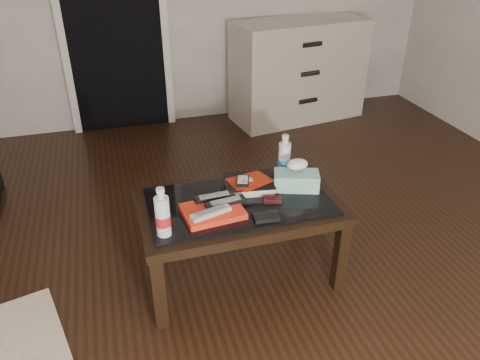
# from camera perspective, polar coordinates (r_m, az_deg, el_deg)

# --- Properties ---
(ground) EXTENTS (5.00, 5.00, 0.00)m
(ground) POSITION_cam_1_polar(r_m,az_deg,el_deg) (2.46, 0.71, -14.46)
(ground) COLOR black
(ground) RESTS_ON ground
(doorway) EXTENTS (0.90, 0.08, 2.07)m
(doorway) POSITION_cam_1_polar(r_m,az_deg,el_deg) (4.20, -15.41, 19.37)
(doorway) COLOR black
(doorway) RESTS_ON ground
(coffee_table) EXTENTS (1.00, 0.60, 0.46)m
(coffee_table) POSITION_cam_1_polar(r_m,az_deg,el_deg) (2.38, -0.11, -3.81)
(coffee_table) COLOR black
(coffee_table) RESTS_ON ground
(dresser) EXTENTS (1.26, 0.67, 0.90)m
(dresser) POSITION_cam_1_polar(r_m,az_deg,el_deg) (4.45, 7.10, 13.08)
(dresser) COLOR beige
(dresser) RESTS_ON ground
(magazines) EXTENTS (0.30, 0.24, 0.03)m
(magazines) POSITION_cam_1_polar(r_m,az_deg,el_deg) (2.24, -3.35, -3.83)
(magazines) COLOR red
(magazines) RESTS_ON coffee_table
(remote_silver) EXTENTS (0.21, 0.10, 0.02)m
(remote_silver) POSITION_cam_1_polar(r_m,az_deg,el_deg) (2.18, -3.60, -3.96)
(remote_silver) COLOR #BBBBC0
(remote_silver) RESTS_ON magazines
(remote_black_front) EXTENTS (0.20, 0.07, 0.02)m
(remote_black_front) POSITION_cam_1_polar(r_m,az_deg,el_deg) (2.26, -1.77, -2.68)
(remote_black_front) COLOR black
(remote_black_front) RESTS_ON magazines
(remote_black_back) EXTENTS (0.20, 0.06, 0.02)m
(remote_black_back) POSITION_cam_1_polar(r_m,az_deg,el_deg) (2.30, -3.16, -2.04)
(remote_black_back) COLOR black
(remote_black_back) RESTS_ON magazines
(textbook) EXTENTS (0.28, 0.24, 0.05)m
(textbook) POSITION_cam_1_polar(r_m,az_deg,el_deg) (2.44, 1.12, -0.52)
(textbook) COLOR black
(textbook) RESTS_ON coffee_table
(dvd_mailers) EXTENTS (0.21, 0.17, 0.01)m
(dvd_mailers) POSITION_cam_1_polar(r_m,az_deg,el_deg) (2.42, 0.91, -0.02)
(dvd_mailers) COLOR #B4220C
(dvd_mailers) RESTS_ON textbook
(ipod) EXTENTS (0.09, 0.12, 0.02)m
(ipod) POSITION_cam_1_polar(r_m,az_deg,el_deg) (2.39, 0.33, -0.08)
(ipod) COLOR black
(ipod) RESTS_ON dvd_mailers
(flip_phone) EXTENTS (0.10, 0.07, 0.02)m
(flip_phone) POSITION_cam_1_polar(r_m,az_deg,el_deg) (2.34, 3.97, -2.38)
(flip_phone) COLOR black
(flip_phone) RESTS_ON coffee_table
(wallet) EXTENTS (0.12, 0.08, 0.02)m
(wallet) POSITION_cam_1_polar(r_m,az_deg,el_deg) (2.21, 3.21, -4.54)
(wallet) COLOR black
(wallet) RESTS_ON coffee_table
(water_bottle_left) EXTENTS (0.08, 0.08, 0.24)m
(water_bottle_left) POSITION_cam_1_polar(r_m,az_deg,el_deg) (2.07, -9.45, -3.85)
(water_bottle_left) COLOR silver
(water_bottle_left) RESTS_ON coffee_table
(water_bottle_right) EXTENTS (0.07, 0.07, 0.24)m
(water_bottle_right) POSITION_cam_1_polar(r_m,az_deg,el_deg) (2.53, 5.44, 3.00)
(water_bottle_right) COLOR silver
(water_bottle_right) RESTS_ON coffee_table
(tissue_box) EXTENTS (0.26, 0.19, 0.09)m
(tissue_box) POSITION_cam_1_polar(r_m,az_deg,el_deg) (2.44, 6.88, -0.07)
(tissue_box) COLOR teal
(tissue_box) RESTS_ON coffee_table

